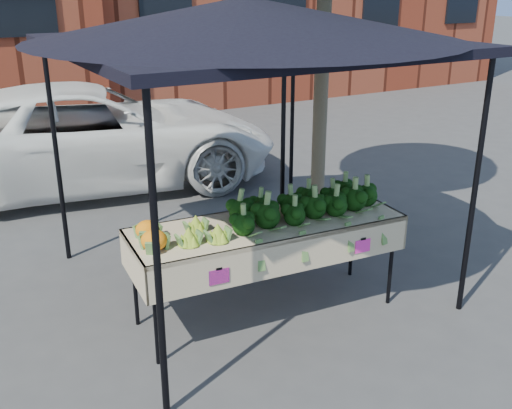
{
  "coord_description": "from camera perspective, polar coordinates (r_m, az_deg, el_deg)",
  "views": [
    {
      "loc": [
        -2.43,
        -4.09,
        2.85
      ],
      "look_at": [
        0.01,
        0.19,
        1.0
      ],
      "focal_mm": 41.61,
      "sensor_mm": 36.0,
      "label": 1
    }
  ],
  "objects": [
    {
      "name": "cauliflower_pair",
      "position": [
        4.75,
        -10.11,
        -2.73
      ],
      "size": [
        0.24,
        0.44,
        0.19
      ],
      "primitive_type": "ellipsoid",
      "color": "orange",
      "rests_on": "table"
    },
    {
      "name": "ground",
      "position": [
        5.55,
        0.91,
        -10.33
      ],
      "size": [
        90.0,
        90.0,
        0.0
      ],
      "primitive_type": "plane",
      "color": "#37373A"
    },
    {
      "name": "table",
      "position": [
        5.32,
        1.07,
        -6.22
      ],
      "size": [
        2.45,
        0.98,
        0.9
      ],
      "color": "tan",
      "rests_on": "ground"
    },
    {
      "name": "street_tree",
      "position": [
        6.92,
        6.52,
        16.96
      ],
      "size": [
        2.46,
        2.46,
        4.85
      ],
      "primitive_type": null,
      "color": "#1E4C14",
      "rests_on": "ground"
    },
    {
      "name": "canopy",
      "position": [
        5.57,
        -0.9,
        5.2
      ],
      "size": [
        3.16,
        3.16,
        2.74
      ],
      "primitive_type": null,
      "color": "black",
      "rests_on": "ground"
    },
    {
      "name": "romanesco_cluster",
      "position": [
        4.8,
        -5.64,
        -2.11
      ],
      "size": [
        0.44,
        0.48,
        0.21
      ],
      "primitive_type": "ellipsoid",
      "color": "#92B436",
      "rests_on": "table"
    },
    {
      "name": "broccoli_heap",
      "position": [
        5.28,
        4.34,
        0.47
      ],
      "size": [
        1.55,
        0.58,
        0.27
      ],
      "primitive_type": "ellipsoid",
      "color": "black",
      "rests_on": "table"
    }
  ]
}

